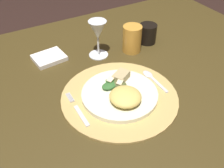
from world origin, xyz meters
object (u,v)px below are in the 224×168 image
Objects in this scene: wine_glass at (98,32)px; dinner_plate at (120,94)px; dark_tumbler at (148,34)px; napkin at (49,58)px; spoon at (151,77)px; fork at (78,110)px; dining_table at (123,99)px; amber_tumbler at (132,39)px.

dinner_plate is at bearing -102.06° from wine_glass.
dark_tumbler is (0.23, -0.01, -0.06)m from wine_glass.
dinner_plate reaches higher than napkin.
wine_glass reaches higher than dark_tumbler.
spoon is 0.40m from napkin.
wine_glass reaches higher than fork.
dining_table is 13.20× the size of amber_tumbler.
wine_glass reaches higher than amber_tumbler.
dinner_plate is 0.35m from napkin.
dining_table is 5.76× the size of dinner_plate.
dining_table is at bearing 50.83° from dinner_plate.
napkin is 0.22m from wine_glass.
amber_tumbler is at bearing 49.57° from dinner_plate.
dining_table is 0.15m from spoon.
napkin reaches higher than dining_table.
dark_tumbler is at bearing 29.47° from fork.
amber_tumbler is 1.34× the size of dark_tumbler.
dinner_plate is at bearing -1.20° from fork.
spoon is 1.69× the size of dark_tumbler.
dining_table is 0.24m from amber_tumbler.
wine_glass is (0.18, -0.07, 0.10)m from napkin.
dinner_plate is at bearing -129.17° from dining_table.
napkin is (-0.20, 0.24, 0.12)m from dining_table.
amber_tumbler reaches higher than fork.
amber_tumbler is at bearing 33.21° from fork.
dining_table is at bearing 21.37° from fork.
fork is at bearing -93.24° from napkin.
wine_glass is 0.24m from dark_tumbler.
dining_table is at bearing -49.89° from napkin.
fork is (-0.14, 0.00, -0.01)m from dinner_plate.
wine_glass reaches higher than dining_table.
fork is (-0.22, -0.08, 0.12)m from dining_table.
dark_tumbler is at bearing 14.00° from amber_tumbler.
napkin is at bearing 130.11° from dining_table.
dinner_plate is 0.15m from spoon.
dinner_plate is 0.38m from dark_tumbler.
napkin is at bearing 159.50° from wine_glass.
dinner_plate is 2.29× the size of amber_tumbler.
wine_glass reaches higher than spoon.
fork is 2.00× the size of dark_tumbler.
amber_tumbler reaches higher than dining_table.
wine_glass is at bearing 51.66° from fork.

